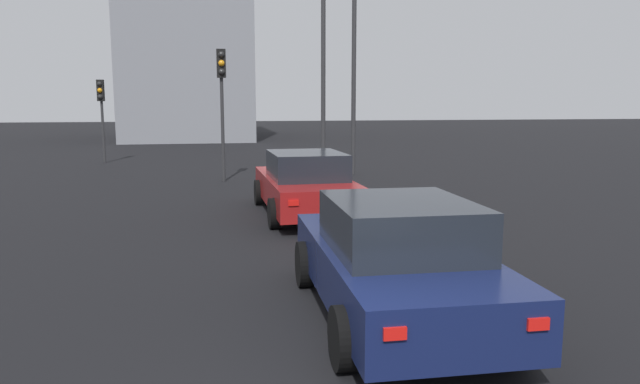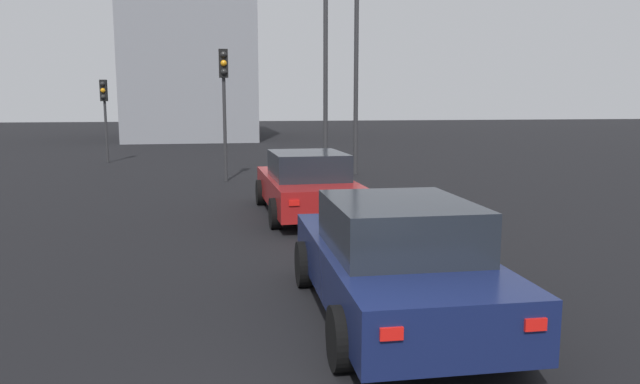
% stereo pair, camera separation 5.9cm
% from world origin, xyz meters
% --- Properties ---
extents(car_red_left_lead, '(4.79, 2.08, 1.46)m').
position_xyz_m(car_red_left_lead, '(9.14, -1.39, 0.71)').
color(car_red_left_lead, maroon).
rests_on(car_red_left_lead, ground_plane).
extents(car_navy_left_second, '(4.38, 2.07, 1.46)m').
position_xyz_m(car_navy_left_second, '(2.41, -1.37, 0.71)').
color(car_navy_left_second, '#141E4C').
rests_on(car_navy_left_second, ground_plane).
extents(traffic_light_near_left, '(0.32, 0.30, 3.54)m').
position_xyz_m(traffic_light_near_left, '(22.49, 5.18, 2.56)').
color(traffic_light_near_left, '#2D2D30').
rests_on(traffic_light_near_left, ground_plane).
extents(traffic_light_near_right, '(0.32, 0.29, 4.26)m').
position_xyz_m(traffic_light_near_right, '(15.34, 0.29, 3.06)').
color(traffic_light_near_right, '#2D2D30').
rests_on(traffic_light_near_right, ground_plane).
extents(street_lamp_kerbside, '(0.56, 0.36, 8.22)m').
position_xyz_m(street_lamp_kerbside, '(16.68, -3.31, 4.78)').
color(street_lamp_kerbside, '#2D2D30').
rests_on(street_lamp_kerbside, ground_plane).
extents(street_lamp_far, '(0.56, 0.36, 7.25)m').
position_xyz_m(street_lamp_far, '(16.53, -4.38, 4.28)').
color(street_lamp_far, '#2D2D30').
rests_on(street_lamp_far, ground_plane).
extents(building_facade_left, '(14.89, 8.67, 13.00)m').
position_xyz_m(building_facade_left, '(41.48, 2.00, 6.50)').
color(building_facade_left, gray).
rests_on(building_facade_left, ground_plane).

